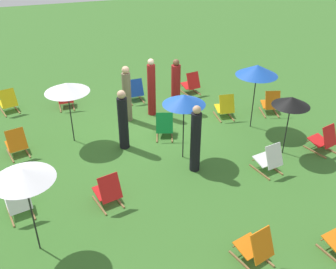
{
  "coord_description": "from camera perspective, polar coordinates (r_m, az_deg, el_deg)",
  "views": [
    {
      "loc": [
        2.87,
        9.8,
        5.78
      ],
      "look_at": [
        0.0,
        1.2,
        0.5
      ],
      "focal_mm": 41.1,
      "sensor_mm": 36.0,
      "label": 1
    }
  ],
  "objects": [
    {
      "name": "ground_plane",
      "position": [
        11.74,
        -1.86,
        0.69
      ],
      "size": [
        40.0,
        40.0,
        0.0
      ],
      "primitive_type": "plane",
      "color": "#386B28"
    },
    {
      "name": "deckchair_0",
      "position": [
        11.18,
        -0.53,
        1.25
      ],
      "size": [
        0.68,
        0.87,
        0.83
      ],
      "rotation": [
        0.0,
        0.0,
        -0.31
      ],
      "color": "olive",
      "rests_on": "ground"
    },
    {
      "name": "deckchair_1",
      "position": [
        11.12,
        -21.56,
        -1.24
      ],
      "size": [
        0.65,
        0.85,
        0.83
      ],
      "rotation": [
        0.0,
        0.0,
        0.25
      ],
      "color": "olive",
      "rests_on": "ground"
    },
    {
      "name": "deckchair_2",
      "position": [
        13.69,
        -22.62,
        4.49
      ],
      "size": [
        0.67,
        0.86,
        0.83
      ],
      "rotation": [
        0.0,
        0.0,
        0.29
      ],
      "color": "olive",
      "rests_on": "ground"
    },
    {
      "name": "deckchair_3",
      "position": [
        7.62,
        12.84,
        -16.02
      ],
      "size": [
        0.66,
        0.86,
        0.83
      ],
      "rotation": [
        0.0,
        0.0,
        0.28
      ],
      "color": "olive",
      "rests_on": "ground"
    },
    {
      "name": "deckchair_4",
      "position": [
        8.78,
        -8.91,
        -8.29
      ],
      "size": [
        0.65,
        0.85,
        0.83
      ],
      "rotation": [
        0.0,
        0.0,
        0.25
      ],
      "color": "olive",
      "rests_on": "ground"
    },
    {
      "name": "deckchair_5",
      "position": [
        13.38,
        -14.98,
        5.29
      ],
      "size": [
        0.48,
        0.76,
        0.83
      ],
      "rotation": [
        0.0,
        0.0,
        0.0
      ],
      "color": "olive",
      "rests_on": "ground"
    },
    {
      "name": "deckchair_8",
      "position": [
        10.03,
        14.77,
        -3.57
      ],
      "size": [
        0.62,
        0.84,
        0.83
      ],
      "rotation": [
        0.0,
        0.0,
        0.2
      ],
      "color": "olive",
      "rests_on": "ground"
    },
    {
      "name": "deckchair_9",
      "position": [
        12.41,
        8.44,
        4.01
      ],
      "size": [
        0.55,
        0.8,
        0.83
      ],
      "rotation": [
        0.0,
        0.0,
        -0.1
      ],
      "color": "olive",
      "rests_on": "ground"
    },
    {
      "name": "deckchair_10",
      "position": [
        14.04,
        3.45,
        7.49
      ],
      "size": [
        0.61,
        0.83,
        0.83
      ],
      "rotation": [
        0.0,
        0.0,
        0.19
      ],
      "color": "olive",
      "rests_on": "ground"
    },
    {
      "name": "deckchair_11",
      "position": [
        13.48,
        -4.91,
        6.43
      ],
      "size": [
        0.53,
        0.79,
        0.83
      ],
      "rotation": [
        0.0,
        0.0,
        0.07
      ],
      "color": "olive",
      "rests_on": "ground"
    },
    {
      "name": "deckchair_12",
      "position": [
        11.35,
        22.1,
        -0.71
      ],
      "size": [
        0.66,
        0.86,
        0.83
      ],
      "rotation": [
        0.0,
        0.0,
        0.27
      ],
      "color": "olive",
      "rests_on": "ground"
    },
    {
      "name": "deckchair_13",
      "position": [
        8.99,
        -21.33,
        -9.28
      ],
      "size": [
        0.63,
        0.85,
        0.83
      ],
      "rotation": [
        0.0,
        0.0,
        0.22
      ],
      "color": "olive",
      "rests_on": "ground"
    },
    {
      "name": "deckchair_14",
      "position": [
        12.97,
        14.99,
        4.48
      ],
      "size": [
        0.65,
        0.86,
        0.83
      ],
      "rotation": [
        0.0,
        0.0,
        -0.26
      ],
      "color": "olive",
      "rests_on": "ground"
    },
    {
      "name": "umbrella_0",
      "position": [
        9.63,
        2.39,
        5.18
      ],
      "size": [
        1.1,
        1.1,
        1.85
      ],
      "color": "black",
      "rests_on": "ground"
    },
    {
      "name": "umbrella_1",
      "position": [
        11.44,
        13.08,
        9.27
      ],
      "size": [
        1.22,
        1.22,
        2.0
      ],
      "color": "black",
      "rests_on": "ground"
    },
    {
      "name": "umbrella_2",
      "position": [
        7.21,
        -20.72,
        -5.57
      ],
      "size": [
        1.12,
        1.12,
        1.92
      ],
      "color": "black",
      "rests_on": "ground"
    },
    {
      "name": "umbrella_3",
      "position": [
        10.77,
        -14.78,
        6.75
      ],
      "size": [
        1.22,
        1.22,
        1.8
      ],
      "color": "black",
      "rests_on": "ground"
    },
    {
      "name": "umbrella_4",
      "position": [
        10.38,
        17.84,
        4.68
      ],
      "size": [
        0.98,
        0.98,
        1.69
      ],
      "color": "black",
      "rests_on": "ground"
    },
    {
      "name": "person_0",
      "position": [
        9.53,
        4.11,
        -0.83
      ],
      "size": [
        0.32,
        0.32,
        1.82
      ],
      "rotation": [
        0.0,
        0.0,
        4.99
      ],
      "color": "black",
      "rests_on": "ground"
    },
    {
      "name": "person_1",
      "position": [
        12.0,
        -6.12,
        5.9
      ],
      "size": [
        0.38,
        0.38,
        1.79
      ],
      "rotation": [
        0.0,
        0.0,
        5.38
      ],
      "color": "#72664C",
      "rests_on": "ground"
    },
    {
      "name": "person_2",
      "position": [
        12.7,
        1.17,
        7.22
      ],
      "size": [
        0.42,
        0.42,
        1.73
      ],
      "rotation": [
        0.0,
        0.0,
        4.03
      ],
      "color": "maroon",
      "rests_on": "ground"
    },
    {
      "name": "person_3",
      "position": [
        12.3,
        -2.46,
        6.87
      ],
      "size": [
        0.34,
        0.34,
        1.89
      ],
      "rotation": [
        0.0,
        0.0,
        5.93
      ],
      "color": "maroon",
      "rests_on": "ground"
    },
    {
      "name": "person_4",
      "position": [
        10.54,
        -6.69,
        2.05
      ],
      "size": [
        0.39,
        0.39,
        1.74
      ],
      "rotation": [
        0.0,
        0.0,
        5.34
      ],
      "color": "black",
      "rests_on": "ground"
    }
  ]
}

